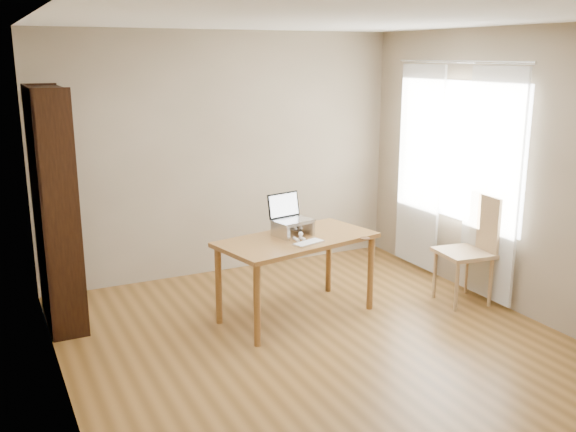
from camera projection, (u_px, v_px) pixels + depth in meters
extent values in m
cube|color=brown|center=(325.00, 350.00, 5.27)|extent=(4.00, 4.50, 0.02)
cube|color=white|center=(330.00, 17.00, 4.63)|extent=(4.00, 4.50, 0.02)
cube|color=#7C6C53|center=(224.00, 155.00, 6.92)|extent=(4.00, 0.02, 2.60)
cube|color=#7C6C53|center=(567.00, 286.00, 2.98)|extent=(4.00, 0.02, 2.60)
cube|color=#7C6C53|center=(54.00, 223.00, 4.09)|extent=(0.02, 4.50, 2.60)
cube|color=#7C6C53|center=(520.00, 173.00, 5.81)|extent=(0.02, 4.50, 2.60)
cube|color=white|center=(459.00, 151.00, 6.47)|extent=(0.01, 1.80, 1.40)
cube|color=black|center=(62.00, 219.00, 5.20)|extent=(0.30, 0.04, 2.10)
cube|color=black|center=(49.00, 199.00, 5.95)|extent=(0.30, 0.04, 2.10)
cube|color=black|center=(38.00, 210.00, 5.51)|extent=(0.02, 0.90, 2.10)
cube|color=black|center=(65.00, 317.00, 5.82)|extent=(0.30, 0.84, 0.02)
cube|color=black|center=(67.00, 299.00, 5.79)|extent=(0.20, 0.78, 0.28)
cube|color=black|center=(62.00, 282.00, 5.74)|extent=(0.30, 0.84, 0.03)
cube|color=black|center=(64.00, 263.00, 5.71)|extent=(0.20, 0.78, 0.28)
cube|color=black|center=(58.00, 246.00, 5.66)|extent=(0.30, 0.84, 0.02)
cube|color=black|center=(60.00, 227.00, 5.63)|extent=(0.20, 0.78, 0.28)
cube|color=black|center=(55.00, 208.00, 5.57)|extent=(0.30, 0.84, 0.02)
cube|color=black|center=(57.00, 189.00, 5.54)|extent=(0.20, 0.78, 0.28)
cube|color=black|center=(51.00, 170.00, 5.49)|extent=(0.30, 0.84, 0.02)
cube|color=black|center=(53.00, 150.00, 5.46)|extent=(0.20, 0.78, 0.28)
cube|color=black|center=(48.00, 130.00, 5.41)|extent=(0.30, 0.84, 0.02)
cube|color=black|center=(50.00, 109.00, 5.38)|extent=(0.20, 0.78, 0.28)
cube|color=black|center=(44.00, 89.00, 5.32)|extent=(0.30, 0.84, 0.03)
cube|color=white|center=(492.00, 186.00, 6.03)|extent=(0.03, 0.70, 2.20)
cube|color=white|center=(419.00, 168.00, 6.98)|extent=(0.03, 0.70, 2.20)
cylinder|color=silver|center=(460.00, 62.00, 6.23)|extent=(0.03, 1.90, 0.03)
cube|color=brown|center=(297.00, 240.00, 5.76)|extent=(1.54, 0.99, 0.04)
cylinder|color=brown|center=(218.00, 280.00, 5.83)|extent=(0.06, 0.06, 0.71)
cylinder|color=brown|center=(341.00, 260.00, 6.39)|extent=(0.06, 0.06, 0.71)
cylinder|color=brown|center=(243.00, 302.00, 5.32)|extent=(0.06, 0.06, 0.71)
cylinder|color=brown|center=(375.00, 278.00, 5.88)|extent=(0.06, 0.06, 0.71)
cube|color=silver|center=(278.00, 231.00, 5.75)|extent=(0.03, 0.25, 0.12)
cube|color=silver|center=(307.00, 227.00, 5.87)|extent=(0.03, 0.25, 0.12)
cube|color=silver|center=(293.00, 222.00, 5.80)|extent=(0.32, 0.25, 0.01)
cube|color=silver|center=(293.00, 221.00, 5.79)|extent=(0.38, 0.30, 0.02)
cube|color=black|center=(286.00, 205.00, 5.88)|extent=(0.34, 0.12, 0.23)
cube|color=white|center=(286.00, 205.00, 5.88)|extent=(0.31, 0.10, 0.20)
cube|color=silver|center=(309.00, 243.00, 5.57)|extent=(0.31, 0.21, 0.02)
cube|color=white|center=(309.00, 242.00, 5.56)|extent=(0.29, 0.18, 0.00)
cylinder|color=#523B1C|center=(365.00, 238.00, 5.73)|extent=(0.09, 0.09, 0.01)
ellipsoid|color=#433D34|center=(289.00, 229.00, 5.83)|extent=(0.16, 0.36, 0.12)
ellipsoid|color=#433D34|center=(284.00, 226.00, 5.92)|extent=(0.14, 0.15, 0.11)
ellipsoid|color=#433D34|center=(298.00, 232.00, 5.66)|extent=(0.09, 0.09, 0.09)
ellipsoid|color=white|center=(296.00, 234.00, 5.70)|extent=(0.08, 0.08, 0.08)
sphere|color=white|center=(300.00, 234.00, 5.63)|extent=(0.04, 0.04, 0.04)
cone|color=#433D34|center=(295.00, 227.00, 5.64)|extent=(0.03, 0.04, 0.04)
cone|color=#433D34|center=(301.00, 227.00, 5.66)|extent=(0.03, 0.04, 0.04)
cylinder|color=white|center=(296.00, 239.00, 5.65)|extent=(0.03, 0.08, 0.03)
cylinder|color=white|center=(302.00, 239.00, 5.68)|extent=(0.03, 0.08, 0.03)
cylinder|color=#433D34|center=(291.00, 228.00, 5.99)|extent=(0.13, 0.19, 0.03)
cube|color=tan|center=(464.00, 253.00, 6.15)|extent=(0.52, 0.52, 0.04)
cylinder|color=tan|center=(460.00, 287.00, 5.97)|extent=(0.04, 0.04, 0.50)
cylinder|color=tan|center=(491.00, 281.00, 6.13)|extent=(0.04, 0.04, 0.50)
cylinder|color=tan|center=(434.00, 275.00, 6.30)|extent=(0.04, 0.04, 0.50)
cylinder|color=tan|center=(464.00, 269.00, 6.46)|extent=(0.04, 0.04, 0.50)
cube|color=tan|center=(483.00, 223.00, 6.17)|extent=(0.08, 0.44, 0.55)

